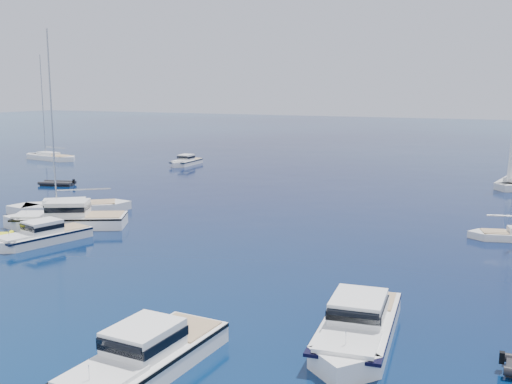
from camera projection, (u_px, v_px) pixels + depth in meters
ground at (82, 307)px, 30.10m from camera, size 400.00×400.00×0.00m
motor_cruiser_near at (142, 374)px, 23.02m from camera, size 3.07×9.31×2.42m
motor_cruiser_right at (357, 341)px, 26.03m from camera, size 4.20×9.89×2.51m
motor_cruiser_left at (41, 243)px, 42.46m from camera, size 4.10×8.10×2.04m
motor_cruiser_centre at (67, 227)px, 47.39m from camera, size 10.34×7.62×2.66m
motor_cruiser_horizon at (186, 165)px, 85.28m from camera, size 2.81×7.39×1.90m
sailboat_mid_l at (70, 211)px, 53.31m from camera, size 10.44×9.15×16.26m
sailboat_far_l at (51, 160)px, 91.67m from camera, size 11.29×4.27×16.19m
tender_grey_far at (57, 185)px, 67.59m from camera, size 4.42×3.17×0.95m
kayak_orange at (68, 227)px, 47.43m from camera, size 2.83×1.32×0.30m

